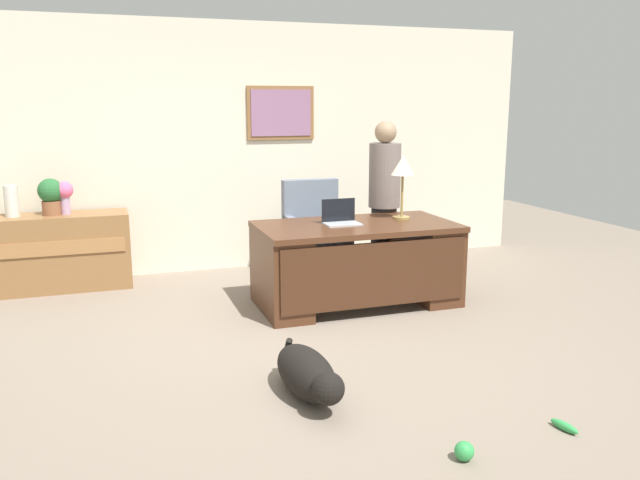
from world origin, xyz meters
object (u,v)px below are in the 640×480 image
dog_lying (308,374)px  dog_toy_bone (564,426)px  dog_toy_ball (464,451)px  potted_plant (51,195)px  vase_with_flowers (65,194)px  laptop (341,218)px  person_standing (384,201)px  desk (357,261)px  armchair (315,235)px  credenza (52,252)px  vase_empty (11,201)px  desk_lamp (403,170)px

dog_lying → dog_toy_bone: size_ratio=4.74×
dog_toy_ball → potted_plant: bearing=117.9°
dog_lying → vase_with_flowers: (-1.51, 3.15, 0.81)m
laptop → potted_plant: bearing=151.4°
person_standing → laptop: person_standing is taller
desk → potted_plant: 3.07m
laptop → dog_toy_ball: bearing=-97.0°
desk → armchair: 0.97m
desk → armchair: armchair is taller
laptop → vase_with_flowers: (-2.39, 1.37, 0.15)m
potted_plant → credenza: bearing=-177.5°
desk → dog_toy_bone: bearing=-84.8°
dog_lying → vase_with_flowers: size_ratio=2.68×
dog_lying → vase_empty: bearing=122.3°
dog_lying → laptop: (0.88, 1.78, 0.66)m
dog_lying → potted_plant: bearing=117.5°
credenza → dog_toy_ball: 4.69m
armchair → desk_lamp: bearing=-55.3°
vase_with_flowers → dog_toy_ball: 4.69m
desk → dog_toy_ball: (-0.48, -2.68, -0.36)m
desk → person_standing: size_ratio=1.08×
credenza → dog_lying: 3.57m
laptop → credenza: bearing=151.8°
dog_lying → vase_empty: 3.80m
desk → dog_lying: bearing=-120.9°
credenza → armchair: armchair is taller
armchair → dog_lying: size_ratio=1.19×
desk_lamp → credenza: bearing=157.6°
laptop → vase_empty: (-2.87, 1.37, 0.10)m
person_standing → dog_lying: 2.88m
dog_lying → vase_empty: vase_empty is taller
person_standing → dog_lying: (-1.56, -2.32, -0.70)m
person_standing → dog_toy_bone: bearing=-95.4°
desk_lamp → dog_toy_bone: (-0.26, -2.71, -1.20)m
laptop → vase_with_flowers: bearing=150.2°
desk → vase_with_flowers: (-2.53, 1.44, 0.55)m
desk → desk_lamp: desk_lamp is taller
armchair → person_standing: (0.63, -0.36, 0.38)m
laptop → vase_with_flowers: vase_with_flowers is taller
desk_lamp → armchair: bearing=124.7°
desk → person_standing: person_standing is taller
vase_empty → dog_toy_ball: bearing=-58.4°
desk_lamp → dog_toy_ball: bearing=-109.2°
potted_plant → dog_lying: bearing=-62.5°
credenza → dog_toy_bone: (2.92, -4.03, -0.35)m
dog_lying → dog_toy_bone: dog_lying is taller
credenza → dog_toy_ball: (2.21, -4.12, -0.33)m
desk → credenza: 3.05m
desk → vase_empty: vase_empty is taller
laptop → dog_toy_bone: 2.80m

